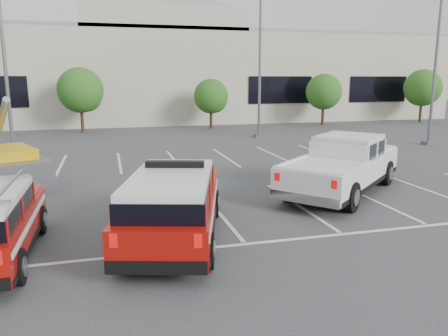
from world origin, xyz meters
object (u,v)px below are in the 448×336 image
at_px(light_pole_right, 436,59).
at_px(tree_mid_right, 212,98).
at_px(tree_right, 324,93).
at_px(light_pole_left, 4,55).
at_px(tree_mid_left, 82,92).
at_px(fire_chief_suv, 174,210).
at_px(light_pole_mid, 260,61).
at_px(tree_far_right, 423,89).
at_px(white_pickup, 342,170).
at_px(convention_building, 140,71).
at_px(utility_rig, 5,170).

bearing_deg(light_pole_right, tree_mid_right, 132.17).
distance_m(tree_right, light_pole_left, 25.30).
distance_m(tree_mid_left, fire_chief_suv, 24.46).
xyz_separation_m(light_pole_mid, light_pole_right, (9.00, -6.00, 0.00)).
distance_m(tree_mid_right, light_pole_left, 16.72).
relative_size(light_pole_right, fire_chief_suv, 1.73).
bearing_deg(light_pole_right, fire_chief_suv, -145.60).
distance_m(tree_far_right, light_pole_right, 15.24).
xyz_separation_m(tree_mid_right, light_pole_left, (-13.09, -10.05, 2.68)).
relative_size(tree_far_right, fire_chief_suv, 0.82).
height_order(light_pole_mid, fire_chief_suv, light_pole_mid).
relative_size(light_pole_left, light_pole_mid, 1.00).
xyz_separation_m(tree_mid_left, white_pickup, (9.82, -20.96, -2.24)).
bearing_deg(tree_far_right, convention_building, 158.49).
distance_m(tree_mid_left, tree_far_right, 30.00).
bearing_deg(tree_far_right, light_pole_left, -163.11).
xyz_separation_m(convention_building, white_pickup, (4.73, -30.78, -3.92)).
relative_size(tree_far_right, utility_rig, 1.01).
xyz_separation_m(tree_mid_right, tree_right, (10.00, 0.00, 0.27)).
height_order(convention_building, utility_rig, convention_building).
bearing_deg(tree_mid_right, tree_right, 0.00).
bearing_deg(tree_far_right, utility_rig, -151.74).
height_order(tree_mid_left, tree_mid_right, tree_mid_left).
bearing_deg(convention_building, tree_right, -33.37).
xyz_separation_m(tree_right, fire_chief_suv, (-16.75, -24.14, -1.97)).
distance_m(tree_far_right, utility_rig, 36.45).
xyz_separation_m(fire_chief_suv, utility_rig, (-5.28, 6.92, -0.12)).
bearing_deg(tree_mid_right, fire_chief_suv, -105.63).
xyz_separation_m(tree_mid_left, light_pole_mid, (11.91, -6.05, 2.14)).
bearing_deg(tree_mid_left, tree_far_right, 0.00).
height_order(light_pole_mid, white_pickup, light_pole_mid).
bearing_deg(fire_chief_suv, tree_mid_left, 113.43).
bearing_deg(utility_rig, convention_building, 51.41).
relative_size(convention_building, light_pole_right, 5.86).
height_order(convention_building, tree_mid_right, convention_building).
distance_m(fire_chief_suv, utility_rig, 8.71).
xyz_separation_m(fire_chief_suv, white_pickup, (6.58, 3.18, -0.00)).
bearing_deg(fire_chief_suv, tree_right, 71.01).
height_order(tree_mid_right, light_pole_left, light_pole_left).
distance_m(fire_chief_suv, white_pickup, 7.30).
distance_m(tree_mid_right, tree_far_right, 20.01).
distance_m(convention_building, tree_mid_left, 11.19).
xyz_separation_m(tree_mid_left, fire_chief_suv, (3.25, -24.14, -2.24)).
height_order(tree_far_right, light_pole_left, light_pole_left).
height_order(convention_building, white_pickup, convention_building).
distance_m(convention_building, tree_far_right, 26.83).
height_order(light_pole_right, white_pickup, light_pole_right).
bearing_deg(convention_building, tree_mid_left, -117.40).
distance_m(light_pole_mid, utility_rig, 18.43).
height_order(tree_far_right, fire_chief_suv, tree_far_right).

